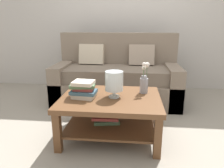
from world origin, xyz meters
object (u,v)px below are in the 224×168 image
couch (117,78)px  coffee_table (110,108)px  glass_hurricane_vase (114,82)px  flower_pitcher (144,81)px  book_stack_main (83,89)px

couch → coffee_table: 1.16m
couch → glass_hurricane_vase: (0.06, -1.17, 0.26)m
coffee_table → glass_hurricane_vase: 0.30m
couch → glass_hurricane_vase: 1.20m
couch → flower_pitcher: size_ratio=5.43×
couch → glass_hurricane_vase: couch is taller
coffee_table → flower_pitcher: flower_pitcher is taller
book_stack_main → flower_pitcher: flower_pitcher is taller
book_stack_main → glass_hurricane_vase: glass_hurricane_vase is taller
coffee_table → book_stack_main: 0.36m
couch → flower_pitcher: couch is taller
couch → glass_hurricane_vase: bearing=-86.9°
book_stack_main → glass_hurricane_vase: size_ratio=1.03×
couch → coffee_table: bearing=-89.0°
coffee_table → flower_pitcher: (0.36, 0.18, 0.26)m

